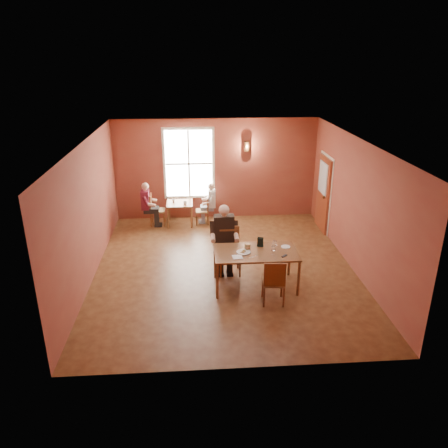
{
  "coord_description": "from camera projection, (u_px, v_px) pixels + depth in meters",
  "views": [
    {
      "loc": [
        -0.69,
        -9.18,
        4.78
      ],
      "look_at": [
        0.0,
        0.2,
        1.05
      ],
      "focal_mm": 35.0,
      "sensor_mm": 36.0,
      "label": 1
    }
  ],
  "objects": [
    {
      "name": "sunglasses",
      "position": [
        284.0,
        256.0,
        9.03
      ],
      "size": [
        0.14,
        0.14,
        0.02
      ],
      "primitive_type": "cube",
      "rotation": [
        0.0,
        0.0,
        0.78
      ],
      "color": "black",
      "rests_on": "main_table"
    },
    {
      "name": "chair_diner_main",
      "position": [
        230.0,
        252.0,
        9.91
      ],
      "size": [
        0.48,
        0.48,
        1.08
      ],
      "primitive_type": null,
      "rotation": [
        0.0,
        0.0,
        3.14
      ],
      "color": "#452C17",
      "rests_on": "ground"
    },
    {
      "name": "menu_stand",
      "position": [
        260.0,
        242.0,
        9.43
      ],
      "size": [
        0.14,
        0.11,
        0.21
      ],
      "primitive_type": "cube",
      "rotation": [
        0.0,
        0.0,
        -0.43
      ],
      "color": "black",
      "rests_on": "main_table"
    },
    {
      "name": "sandwich",
      "position": [
        247.0,
        247.0,
        9.3
      ],
      "size": [
        0.12,
        0.12,
        0.12
      ],
      "primitive_type": "cube",
      "rotation": [
        0.0,
        0.0,
        0.38
      ],
      "color": "tan",
      "rests_on": "main_table"
    },
    {
      "name": "chair_empty",
      "position": [
        273.0,
        281.0,
        8.76
      ],
      "size": [
        0.46,
        0.46,
        0.97
      ],
      "primitive_type": null,
      "rotation": [
        0.0,
        0.0,
        -0.08
      ],
      "color": "brown",
      "rests_on": "ground"
    },
    {
      "name": "diner_main",
      "position": [
        230.0,
        244.0,
        9.8
      ],
      "size": [
        0.6,
        0.6,
        1.51
      ],
      "primitive_type": null,
      "rotation": [
        0.0,
        0.0,
        3.14
      ],
      "color": "black",
      "rests_on": "ground"
    },
    {
      "name": "side_plate",
      "position": [
        286.0,
        247.0,
        9.45
      ],
      "size": [
        0.25,
        0.25,
        0.02
      ],
      "primitive_type": "cylinder",
      "rotation": [
        0.0,
        0.0,
        -0.31
      ],
      "color": "white",
      "rests_on": "main_table"
    },
    {
      "name": "goblet_c",
      "position": [
        273.0,
        250.0,
        9.07
      ],
      "size": [
        0.1,
        0.1,
        0.21
      ],
      "primitive_type": null,
      "rotation": [
        0.0,
        0.0,
        0.26
      ],
      "color": "white",
      "rests_on": "main_table"
    },
    {
      "name": "wall_left",
      "position": [
        88.0,
        212.0,
        9.56
      ],
      "size": [
        0.04,
        7.0,
        3.0
      ],
      "primitive_type": "cube",
      "color": "brown",
      "rests_on": "ground"
    },
    {
      "name": "wall_right",
      "position": [
        355.0,
        205.0,
        9.97
      ],
      "size": [
        0.04,
        7.0,
        3.0
      ],
      "primitive_type": "cube",
      "color": "brown",
      "rests_on": "ground"
    },
    {
      "name": "knife",
      "position": [
        253.0,
        257.0,
        9.0
      ],
      "size": [
        0.19,
        0.13,
        0.0
      ],
      "primitive_type": "cube",
      "rotation": [
        0.0,
        0.0,
        0.57
      ],
      "color": "silver",
      "rests_on": "main_table"
    },
    {
      "name": "wall_front",
      "position": [
        242.0,
        287.0,
        6.52
      ],
      "size": [
        6.0,
        0.04,
        3.0
      ],
      "primitive_type": "cube",
      "color": "brown",
      "rests_on": "ground"
    },
    {
      "name": "window",
      "position": [
        189.0,
        164.0,
        12.83
      ],
      "size": [
        1.36,
        0.1,
        1.96
      ],
      "primitive_type": "cube",
      "color": "white",
      "rests_on": "wall_back"
    },
    {
      "name": "door",
      "position": [
        323.0,
        194.0,
        12.26
      ],
      "size": [
        0.12,
        1.04,
        2.1
      ],
      "primitive_type": "cube",
      "color": "maroon",
      "rests_on": "ground"
    },
    {
      "name": "ceiling",
      "position": [
        225.0,
        142.0,
        9.21
      ],
      "size": [
        6.0,
        7.0,
        0.04
      ],
      "primitive_type": "cube",
      "color": "white",
      "rests_on": "wall_back"
    },
    {
      "name": "wall_back",
      "position": [
        216.0,
        169.0,
        13.01
      ],
      "size": [
        6.0,
        0.04,
        3.0
      ],
      "primitive_type": "cube",
      "color": "brown",
      "rests_on": "ground"
    },
    {
      "name": "chair_diner_maroon",
      "position": [
        158.0,
        210.0,
        12.75
      ],
      "size": [
        0.41,
        0.41,
        0.93
      ],
      "primitive_type": null,
      "rotation": [
        0.0,
        0.0,
        -1.57
      ],
      "color": "#422B16",
      "rests_on": "ground"
    },
    {
      "name": "diner_white",
      "position": [
        203.0,
        205.0,
        12.8
      ],
      "size": [
        0.47,
        0.47,
        1.17
      ],
      "primitive_type": null,
      "rotation": [
        0.0,
        0.0,
        1.57
      ],
      "color": "silver",
      "rests_on": "ground"
    },
    {
      "name": "cup_b",
      "position": [
        174.0,
        201.0,
        12.78
      ],
      "size": [
        0.09,
        0.09,
        0.08
      ],
      "primitive_type": "imported",
      "rotation": [
        0.0,
        0.0,
        -0.02
      ],
      "color": "white",
      "rests_on": "second_table"
    },
    {
      "name": "napkin",
      "position": [
        237.0,
        257.0,
        8.99
      ],
      "size": [
        0.22,
        0.22,
        0.01
      ],
      "primitive_type": "cube",
      "rotation": [
        0.0,
        0.0,
        0.1
      ],
      "color": "white",
      "rests_on": "main_table"
    },
    {
      "name": "goblet_a",
      "position": [
        275.0,
        245.0,
        9.3
      ],
      "size": [
        0.1,
        0.1,
        0.22
      ],
      "primitive_type": null,
      "rotation": [
        0.0,
        0.0,
        -0.16
      ],
      "color": "silver",
      "rests_on": "main_table"
    },
    {
      "name": "chair_diner_white",
      "position": [
        202.0,
        210.0,
        12.86
      ],
      "size": [
        0.37,
        0.37,
        0.83
      ],
      "primitive_type": null,
      "rotation": [
        0.0,
        0.0,
        1.57
      ],
      "color": "brown",
      "rests_on": "ground"
    },
    {
      "name": "ground",
      "position": [
        225.0,
        268.0,
        10.31
      ],
      "size": [
        6.0,
        7.0,
        0.01
      ],
      "primitive_type": "cube",
      "color": "brown",
      "rests_on": "ground"
    },
    {
      "name": "diner_maroon",
      "position": [
        156.0,
        204.0,
        12.69
      ],
      "size": [
        0.51,
        0.51,
        1.27
      ],
      "primitive_type": null,
      "rotation": [
        0.0,
        0.0,
        -1.57
      ],
      "color": "maroon",
      "rests_on": "ground"
    },
    {
      "name": "second_table",
      "position": [
        180.0,
        213.0,
        12.85
      ],
      "size": [
        0.75,
        0.75,
        0.67
      ],
      "primitive_type": null,
      "color": "brown",
      "rests_on": "ground"
    },
    {
      "name": "main_table",
      "position": [
        255.0,
        269.0,
        9.39
      ],
      "size": [
        1.77,
        0.99,
        0.83
      ],
      "primitive_type": null,
      "color": "brown",
      "rests_on": "ground"
    },
    {
      "name": "wall_sconce",
      "position": [
        247.0,
        146.0,
        12.72
      ],
      "size": [
        0.16,
        0.16,
        0.28
      ],
      "primitive_type": "cylinder",
      "color": "brown",
      "rests_on": "wall_back"
    },
    {
      "name": "plate_food",
      "position": [
        244.0,
        252.0,
        9.19
      ],
      "size": [
        0.37,
        0.37,
        0.04
      ],
      "primitive_type": "cylinder",
      "rotation": [
        0.0,
        0.0,
        0.24
      ],
      "color": "white",
      "rests_on": "main_table"
    },
    {
      "name": "cup_a",
      "position": [
        185.0,
        203.0,
        12.59
      ],
      "size": [
        0.12,
        0.12,
        0.08
      ],
      "primitive_type": "imported",
      "rotation": [
        0.0,
        0.0,
        0.14
      ],
      "color": "silver",
      "rests_on": "second_table"
    }
  ]
}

